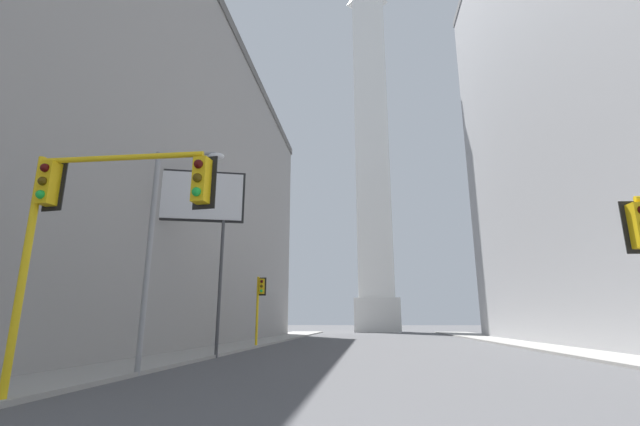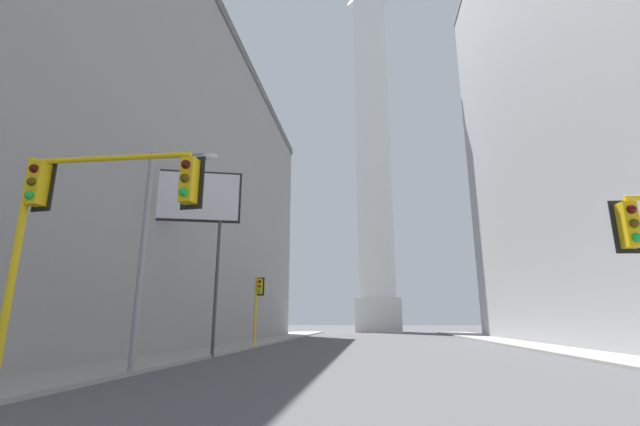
{
  "view_description": "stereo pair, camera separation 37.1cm",
  "coord_description": "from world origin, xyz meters",
  "px_view_note": "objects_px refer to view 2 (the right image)",
  "views": [
    {
      "loc": [
        -1.12,
        -2.56,
        1.82
      ],
      "look_at": [
        -7.09,
        49.26,
        15.03
      ],
      "focal_mm": 24.0,
      "sensor_mm": 36.0,
      "label": 1
    },
    {
      "loc": [
        -0.75,
        -2.52,
        1.82
      ],
      "look_at": [
        -7.09,
        49.26,
        15.03
      ],
      "focal_mm": 24.0,
      "sensor_mm": 36.0,
      "label": 2
    }
  ],
  "objects_px": {
    "traffic_light_mid_left": "(258,300)",
    "billboard_sign": "(179,201)",
    "obelisk": "(372,142)",
    "traffic_light_near_left": "(80,210)",
    "street_lamp": "(155,232)"
  },
  "relations": [
    {
      "from": "obelisk",
      "to": "street_lamp",
      "type": "relative_size",
      "value": 8.9
    },
    {
      "from": "traffic_light_near_left",
      "to": "street_lamp",
      "type": "distance_m",
      "value": 5.47
    },
    {
      "from": "obelisk",
      "to": "traffic_light_mid_left",
      "type": "relative_size",
      "value": 14.51
    },
    {
      "from": "billboard_sign",
      "to": "street_lamp",
      "type": "bearing_deg",
      "value": -70.0
    },
    {
      "from": "street_lamp",
      "to": "obelisk",
      "type": "bearing_deg",
      "value": 81.97
    },
    {
      "from": "traffic_light_mid_left",
      "to": "billboard_sign",
      "type": "relative_size",
      "value": 0.5
    },
    {
      "from": "obelisk",
      "to": "street_lamp",
      "type": "bearing_deg",
      "value": -98.03
    },
    {
      "from": "obelisk",
      "to": "billboard_sign",
      "type": "height_order",
      "value": "obelisk"
    },
    {
      "from": "traffic_light_near_left",
      "to": "traffic_light_mid_left",
      "type": "relative_size",
      "value": 1.17
    },
    {
      "from": "obelisk",
      "to": "traffic_light_near_left",
      "type": "relative_size",
      "value": 12.43
    },
    {
      "from": "traffic_light_near_left",
      "to": "billboard_sign",
      "type": "distance_m",
      "value": 13.29
    },
    {
      "from": "obelisk",
      "to": "traffic_light_mid_left",
      "type": "xyz_separation_m",
      "value": [
        -9.14,
        -44.89,
        -31.55
      ]
    },
    {
      "from": "obelisk",
      "to": "traffic_light_mid_left",
      "type": "distance_m",
      "value": 55.62
    },
    {
      "from": "traffic_light_mid_left",
      "to": "billboard_sign",
      "type": "distance_m",
      "value": 10.92
    },
    {
      "from": "obelisk",
      "to": "traffic_light_mid_left",
      "type": "bearing_deg",
      "value": -101.51
    }
  ]
}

